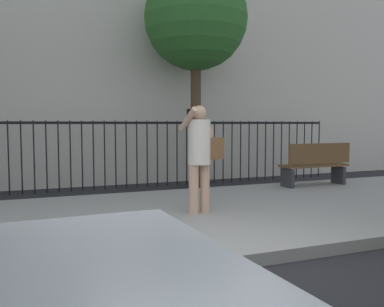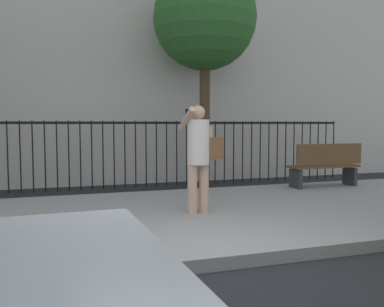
# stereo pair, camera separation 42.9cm
# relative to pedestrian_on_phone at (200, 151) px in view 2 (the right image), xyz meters

# --- Properties ---
(ground_plane) EXTENTS (60.00, 60.00, 0.00)m
(ground_plane) POSITION_rel_pedestrian_on_phone_xyz_m (-0.66, -2.10, -1.11)
(ground_plane) COLOR black
(sidewalk) EXTENTS (28.00, 4.40, 0.15)m
(sidewalk) POSITION_rel_pedestrian_on_phone_xyz_m (-0.66, 0.10, -1.04)
(sidewalk) COLOR gray
(sidewalk) RESTS_ON ground
(iron_fence) EXTENTS (12.03, 0.04, 1.60)m
(iron_fence) POSITION_rel_pedestrian_on_phone_xyz_m (-0.66, 3.80, -0.09)
(iron_fence) COLOR black
(iron_fence) RESTS_ON ground
(pedestrian_on_phone) EXTENTS (0.68, 0.49, 1.66)m
(pedestrian_on_phone) POSITION_rel_pedestrian_on_phone_xyz_m (0.00, 0.00, 0.00)
(pedestrian_on_phone) COLOR tan
(pedestrian_on_phone) RESTS_ON sidewalk
(street_bench) EXTENTS (1.60, 0.45, 0.95)m
(street_bench) POSITION_rel_pedestrian_on_phone_xyz_m (3.47, 1.59, -0.46)
(street_bench) COLOR brown
(street_bench) RESTS_ON sidewalk
(street_tree_mid) EXTENTS (2.42, 2.42, 5.20)m
(street_tree_mid) POSITION_rel_pedestrian_on_phone_xyz_m (1.29, 3.29, 2.85)
(street_tree_mid) COLOR #4C3823
(street_tree_mid) RESTS_ON ground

